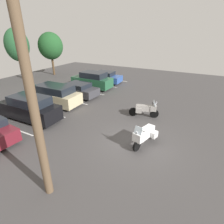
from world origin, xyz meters
The scene contains 12 objects.
ground centered at (0.00, 0.00, -0.05)m, with size 44.00×44.00×0.10m, color #423F3F.
motorcycle_touring centered at (0.04, -0.54, 0.69)m, with size 2.26×1.10×1.46m.
motorcycle_second centered at (3.66, 0.65, 0.64)m, with size 1.08×2.20×1.36m.
parking_stripes centered at (-0.81, 8.28, 0.00)m, with size 26.94×4.62×0.01m.
car_black centered at (-0.70, 7.97, 0.90)m, with size 1.83×4.76×1.82m.
car_champagne centered at (2.38, 8.57, 0.88)m, with size 2.02×4.82×1.77m.
car_charcoal centered at (5.13, 8.17, 0.68)m, with size 2.05×4.36×1.36m.
car_green centered at (8.15, 8.39, 0.91)m, with size 1.90×4.55×1.86m.
car_blue centered at (10.91, 8.43, 0.68)m, with size 2.15×4.46×1.41m.
utility_pole centered at (-4.98, 1.83, 4.80)m, with size 1.64×0.96×9.39m.
tree_far_right centered at (11.24, 17.33, 4.04)m, with size 3.39×3.39×5.90m.
tree_left centered at (7.71, 19.66, 4.31)m, with size 3.01×3.01×6.42m.
Camera 1 is at (-8.63, -3.04, 6.10)m, focal length 29.05 mm.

